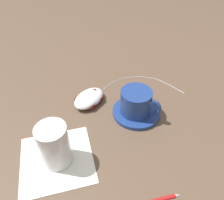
{
  "coord_description": "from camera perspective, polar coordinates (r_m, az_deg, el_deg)",
  "views": [
    {
      "loc": [
        0.33,
        0.12,
        0.44
      ],
      "look_at": [
        -0.13,
        0.04,
        0.03
      ],
      "focal_mm": 35.0,
      "sensor_mm": 36.0,
      "label": 1
    }
  ],
  "objects": [
    {
      "name": "ground_plane",
      "position": [
        0.57,
        -6.73,
        -10.51
      ],
      "size": [
        3.0,
        3.0,
        0.0
      ],
      "primitive_type": "plane",
      "color": "brown"
    },
    {
      "name": "mouse_cable",
      "position": [
        0.75,
        7.42,
        4.65
      ],
      "size": [
        0.11,
        0.27,
        0.0
      ],
      "color": "gray",
      "rests_on": "ground"
    },
    {
      "name": "napkin_under_glass",
      "position": [
        0.55,
        -14.2,
        -14.77
      ],
      "size": [
        0.22,
        0.22,
        0.0
      ],
      "primitive_type": "cube",
      "rotation": [
        0.0,
        0.0,
        0.42
      ],
      "color": "silver",
      "rests_on": "ground"
    },
    {
      "name": "coffee_cup",
      "position": [
        0.6,
        6.44,
        -0.48
      ],
      "size": [
        0.09,
        0.11,
        0.07
      ],
      "color": "navy",
      "rests_on": "saucer"
    },
    {
      "name": "computer_mouse",
      "position": [
        0.66,
        -6.04,
        0.46
      ],
      "size": [
        0.13,
        0.11,
        0.03
      ],
      "color": "silver",
      "rests_on": "ground"
    },
    {
      "name": "drinking_glass",
      "position": [
        0.5,
        -14.83,
        -11.28
      ],
      "size": [
        0.07,
        0.07,
        0.11
      ],
      "primitive_type": "cylinder",
      "color": "silver",
      "rests_on": "napkin_under_glass"
    },
    {
      "name": "saucer",
      "position": [
        0.63,
        6.32,
        -3.1
      ],
      "size": [
        0.13,
        0.13,
        0.01
      ],
      "primitive_type": "cylinder",
      "color": "navy",
      "rests_on": "ground"
    }
  ]
}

